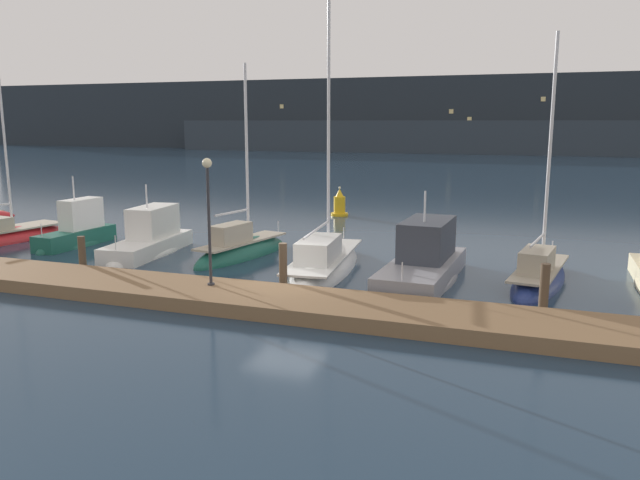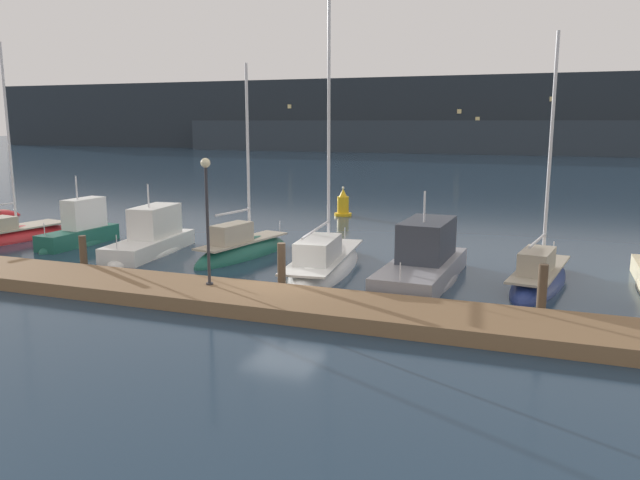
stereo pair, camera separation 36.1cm
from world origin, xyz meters
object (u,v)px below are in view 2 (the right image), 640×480
at_px(motorboat_berth_6, 423,269).
at_px(rowboat_adrift, 2,214).
at_px(channel_buoy, 343,205).
at_px(sailboat_berth_1, 6,238).
at_px(sailboat_berth_5, 324,267).
at_px(motorboat_berth_3, 151,245).
at_px(sailboat_berth_4, 242,253).
at_px(motorboat_berth_2, 80,236).
at_px(sailboat_berth_7, 539,281).
at_px(dock_lamppost, 207,201).

height_order(motorboat_berth_6, rowboat_adrift, motorboat_berth_6).
relative_size(channel_buoy, rowboat_adrift, 0.62).
distance_m(sailboat_berth_1, sailboat_berth_5, 16.86).
distance_m(motorboat_berth_3, sailboat_berth_4, 4.27).
xyz_separation_m(sailboat_berth_1, sailboat_berth_4, (12.63, 0.76, 0.03)).
bearing_deg(motorboat_berth_3, sailboat_berth_5, -3.68).
height_order(channel_buoy, rowboat_adrift, channel_buoy).
bearing_deg(motorboat_berth_2, motorboat_berth_6, -3.47).
bearing_deg(sailboat_berth_7, sailboat_berth_5, -175.22).
bearing_deg(sailboat_berth_7, channel_buoy, 131.29).
bearing_deg(sailboat_berth_4, channel_buoy, 88.58).
bearing_deg(sailboat_berth_7, dock_lamppost, -151.77).
relative_size(motorboat_berth_2, rowboat_adrift, 1.62).
xyz_separation_m(motorboat_berth_3, rowboat_adrift, (-15.97, 6.67, -0.36)).
height_order(sailboat_berth_5, dock_lamppost, sailboat_berth_5).
bearing_deg(motorboat_berth_6, channel_buoy, 118.74).
distance_m(sailboat_berth_1, sailboat_berth_4, 12.65).
bearing_deg(motorboat_berth_6, motorboat_berth_3, 177.25).
xyz_separation_m(motorboat_berth_2, sailboat_berth_5, (12.73, -0.96, -0.26)).
bearing_deg(sailboat_berth_5, motorboat_berth_2, 175.69).
distance_m(sailboat_berth_1, motorboat_berth_2, 4.16).
relative_size(sailboat_berth_1, sailboat_berth_5, 0.83).
xyz_separation_m(channel_buoy, rowboat_adrift, (-20.50, -6.97, -0.66)).
bearing_deg(sailboat_berth_5, sailboat_berth_1, 178.44).
xyz_separation_m(motorboat_berth_2, sailboat_berth_7, (20.70, -0.29, -0.25)).
xyz_separation_m(sailboat_berth_4, channel_buoy, (0.32, 12.97, 0.51)).
bearing_deg(sailboat_berth_1, motorboat_berth_6, -1.40).
bearing_deg(motorboat_berth_3, rowboat_adrift, 157.31).
height_order(channel_buoy, dock_lamppost, dock_lamppost).
distance_m(motorboat_berth_6, sailboat_berth_7, 4.14).
height_order(sailboat_berth_4, motorboat_berth_6, sailboat_berth_4).
xyz_separation_m(motorboat_berth_2, motorboat_berth_6, (16.63, -1.01, 0.02)).
xyz_separation_m(sailboat_berth_1, sailboat_berth_7, (24.83, 0.21, 0.03)).
bearing_deg(dock_lamppost, motorboat_berth_3, 138.73).
height_order(sailboat_berth_1, rowboat_adrift, sailboat_berth_1).
bearing_deg(rowboat_adrift, sailboat_berth_5, -16.47).
relative_size(motorboat_berth_3, sailboat_berth_5, 0.51).
distance_m(motorboat_berth_6, dock_lamppost, 8.33).
bearing_deg(sailboat_berth_7, rowboat_adrift, 168.56).
relative_size(sailboat_berth_1, motorboat_berth_6, 1.41).
distance_m(sailboat_berth_4, sailboat_berth_7, 12.21).
relative_size(sailboat_berth_5, channel_buoy, 6.69).
relative_size(sailboat_berth_7, rowboat_adrift, 3.23).
xyz_separation_m(motorboat_berth_6, sailboat_berth_7, (4.07, 0.72, -0.27)).
bearing_deg(sailboat_berth_4, rowboat_adrift, 163.45).
distance_m(motorboat_berth_2, channel_buoy, 15.91).
xyz_separation_m(motorboat_berth_3, sailboat_berth_7, (16.41, 0.12, -0.21)).
distance_m(motorboat_berth_3, rowboat_adrift, 17.31).
relative_size(motorboat_berth_2, sailboat_berth_4, 0.53).
height_order(motorboat_berth_3, sailboat_berth_4, sailboat_berth_4).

